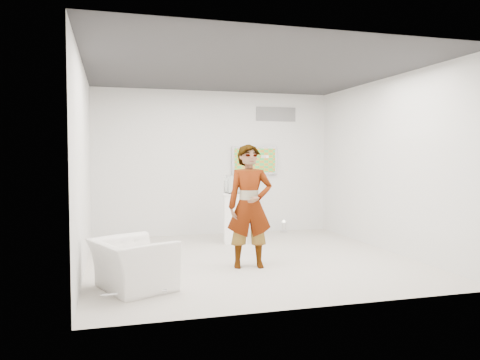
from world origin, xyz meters
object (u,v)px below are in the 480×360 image
(tv, at_px, (254,160))
(pedestal, at_px, (235,218))
(floor_uplight, at_px, (284,227))
(person, at_px, (250,206))
(armchair, at_px, (133,264))

(tv, bearing_deg, pedestal, -124.07)
(pedestal, height_order, floor_uplight, pedestal)
(pedestal, xyz_separation_m, floor_uplight, (1.31, 0.85, -0.35))
(floor_uplight, bearing_deg, pedestal, -147.18)
(person, relative_size, armchair, 1.90)
(armchair, bearing_deg, floor_uplight, -66.49)
(person, distance_m, pedestal, 2.00)
(tv, relative_size, armchair, 1.04)
(tv, distance_m, person, 3.21)
(person, height_order, armchair, person)
(person, relative_size, pedestal, 1.92)
(tv, bearing_deg, floor_uplight, -18.94)
(tv, distance_m, armchair, 4.77)
(pedestal, distance_m, floor_uplight, 1.60)
(person, height_order, floor_uplight, person)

